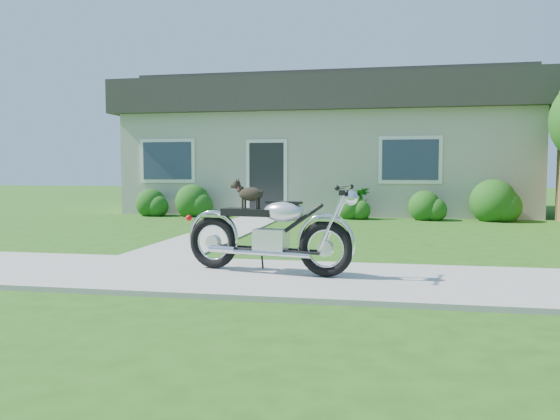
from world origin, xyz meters
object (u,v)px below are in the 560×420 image
Objects in this scene: house at (329,145)px; motorcycle_with_dog at (271,232)px; potted_plant_right at (362,203)px; potted_plant_left at (193,202)px.

house reaches higher than motorcycle_with_dog.
potted_plant_right is 8.45m from motorcycle_with_dog.
house reaches higher than potted_plant_right.
motorcycle_with_dog is (0.44, -11.86, -1.62)m from house.
potted_plant_right reaches higher than potted_plant_left.
potted_plant_right is at bearing 96.31° from motorcycle_with_dog.
house is at bearing 103.82° from motorcycle_with_dog.
house is 14.85× the size of potted_plant_right.
potted_plant_right is (4.79, 0.00, 0.02)m from potted_plant_left.
potted_plant_left is 9.31m from motorcycle_with_dog.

